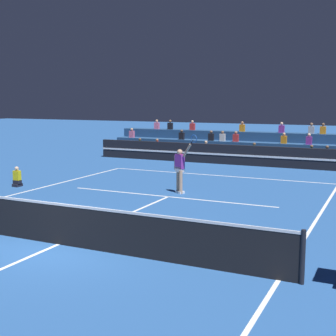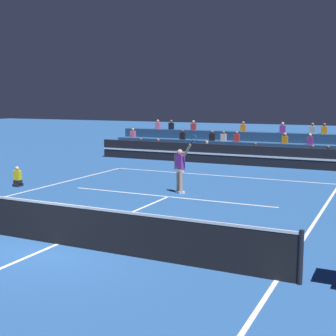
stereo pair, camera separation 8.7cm
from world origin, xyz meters
name	(u,v)px [view 1 (the left image)]	position (x,y,z in m)	size (l,w,h in m)	color
ground_plane	(59,244)	(0.00, 0.00, 0.00)	(120.00, 120.00, 0.00)	#285699
court_lines	(59,244)	(0.00, 0.00, 0.00)	(11.10, 23.90, 0.01)	white
tennis_net	(58,223)	(0.00, 0.00, 0.54)	(12.00, 0.10, 1.10)	black
sponsor_banner_wall	(241,155)	(0.00, 15.90, 0.55)	(18.00, 0.26, 1.10)	black
bleacher_stand	(254,149)	(0.00, 18.44, 0.65)	(18.24, 2.85, 2.28)	navy
ball_kid_courtside	(17,179)	(-6.59, 5.61, 0.33)	(0.30, 0.36, 0.84)	black
tennis_player	(180,168)	(0.13, 7.22, 0.98)	(1.17, 0.60, 2.38)	tan
tennis_ball	(191,237)	(2.81, 1.87, 0.03)	(0.07, 0.07, 0.07)	#C6DB33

